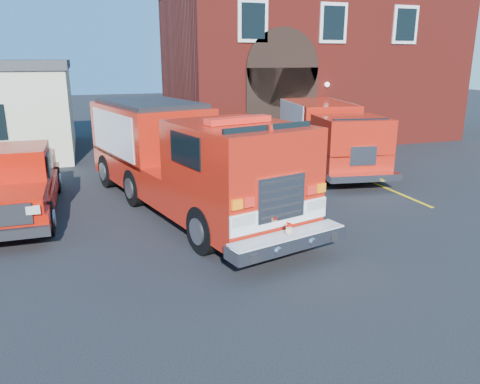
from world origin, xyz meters
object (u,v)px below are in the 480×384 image
object	(u,v)px
secondary_truck	(325,133)
pickup_truck	(13,183)
fire_station	(304,61)
fire_engine	(183,157)

from	to	relation	value
secondary_truck	pickup_truck	bearing A→B (deg)	-166.18
fire_station	secondary_truck	distance (m)	9.19
fire_engine	secondary_truck	bearing A→B (deg)	28.96
fire_station	fire_engine	bearing A→B (deg)	-128.97
pickup_truck	secondary_truck	distance (m)	12.02
fire_station	pickup_truck	distance (m)	18.61
fire_station	pickup_truck	world-z (taller)	fire_station
fire_engine	secondary_truck	size ratio (longest dim) A/B	1.26
secondary_truck	fire_station	bearing A→B (deg)	70.67
fire_station	fire_engine	size ratio (longest dim) A/B	1.46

